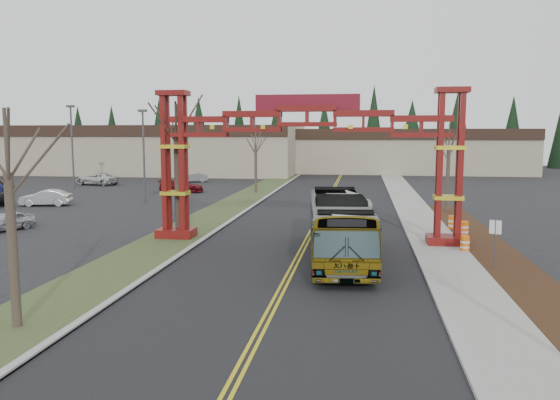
% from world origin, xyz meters
% --- Properties ---
extents(ground, '(200.00, 200.00, 0.00)m').
position_xyz_m(ground, '(0.00, 0.00, 0.00)').
color(ground, black).
rests_on(ground, ground).
extents(road, '(12.00, 110.00, 0.02)m').
position_xyz_m(road, '(0.00, 25.00, 0.01)').
color(road, black).
rests_on(road, ground).
extents(lane_line_left, '(0.12, 100.00, 0.01)m').
position_xyz_m(lane_line_left, '(-0.12, 25.00, 0.03)').
color(lane_line_left, gold).
rests_on(lane_line_left, road).
extents(lane_line_right, '(0.12, 100.00, 0.01)m').
position_xyz_m(lane_line_right, '(0.12, 25.00, 0.03)').
color(lane_line_right, gold).
rests_on(lane_line_right, road).
extents(curb_right, '(0.30, 110.00, 0.15)m').
position_xyz_m(curb_right, '(6.15, 25.00, 0.07)').
color(curb_right, '#9E9F9A').
rests_on(curb_right, ground).
extents(sidewalk_right, '(2.60, 110.00, 0.14)m').
position_xyz_m(sidewalk_right, '(7.60, 25.00, 0.08)').
color(sidewalk_right, gray).
rests_on(sidewalk_right, ground).
extents(landscape_strip, '(2.60, 50.00, 0.12)m').
position_xyz_m(landscape_strip, '(10.20, 10.00, 0.06)').
color(landscape_strip, black).
rests_on(landscape_strip, ground).
extents(grass_median, '(4.00, 110.00, 0.08)m').
position_xyz_m(grass_median, '(-8.00, 25.00, 0.04)').
color(grass_median, '#354623').
rests_on(grass_median, ground).
extents(curb_left, '(0.30, 110.00, 0.15)m').
position_xyz_m(curb_left, '(-6.15, 25.00, 0.07)').
color(curb_left, '#9E9F9A').
rests_on(curb_left, ground).
extents(gateway_arch, '(18.20, 1.60, 8.90)m').
position_xyz_m(gateway_arch, '(0.00, 18.00, 5.98)').
color(gateway_arch, '#5E0C0C').
rests_on(gateway_arch, ground).
extents(retail_building_west, '(46.00, 22.30, 7.50)m').
position_xyz_m(retail_building_west, '(-30.00, 71.96, 3.76)').
color(retail_building_west, gray).
rests_on(retail_building_west, ground).
extents(retail_building_east, '(38.00, 20.30, 7.00)m').
position_xyz_m(retail_building_east, '(10.00, 79.95, 3.51)').
color(retail_building_east, gray).
rests_on(retail_building_east, ground).
extents(conifer_treeline, '(116.10, 5.60, 13.00)m').
position_xyz_m(conifer_treeline, '(0.25, 92.00, 6.49)').
color(conifer_treeline, black).
rests_on(conifer_treeline, ground).
extents(transit_bus, '(3.94, 12.13, 3.32)m').
position_xyz_m(transit_bus, '(2.05, 14.00, 1.66)').
color(transit_bus, '#95979C').
rests_on(transit_bus, ground).
extents(silver_sedan, '(2.53, 5.18, 1.64)m').
position_xyz_m(silver_sedan, '(2.74, 25.50, 0.82)').
color(silver_sedan, '#A5A8AD').
rests_on(silver_sedan, ground).
extents(parked_car_near_a, '(2.74, 3.94, 1.24)m').
position_xyz_m(parked_car_near_a, '(-19.97, 18.86, 0.62)').
color(parked_car_near_a, '#A8A9AF').
rests_on(parked_car_near_a, ground).
extents(parked_car_near_b, '(4.51, 2.36, 1.41)m').
position_xyz_m(parked_car_near_b, '(-24.40, 30.60, 0.71)').
color(parked_car_near_b, silver).
rests_on(parked_car_near_b, ground).
extents(parked_car_mid_a, '(4.95, 2.59, 1.37)m').
position_xyz_m(parked_car_mid_a, '(-16.14, 42.91, 0.69)').
color(parked_car_mid_a, maroon).
rests_on(parked_car_mid_a, ground).
extents(parked_car_far_a, '(4.08, 2.79, 1.27)m').
position_xyz_m(parked_car_far_a, '(-18.63, 54.72, 0.64)').
color(parked_car_far_a, '#97989E').
rests_on(parked_car_far_a, ground).
extents(parked_car_far_b, '(5.80, 3.59, 1.50)m').
position_xyz_m(parked_car_far_b, '(-29.24, 49.44, 0.75)').
color(parked_car_far_b, silver).
rests_on(parked_car_far_b, ground).
extents(bare_tree_median_near, '(3.11, 3.11, 7.21)m').
position_xyz_m(bare_tree_median_near, '(-8.00, 2.34, 5.12)').
color(bare_tree_median_near, '#382D26').
rests_on(bare_tree_median_near, ground).
extents(bare_tree_median_mid, '(3.33, 3.33, 8.30)m').
position_xyz_m(bare_tree_median_mid, '(-8.00, 18.37, 6.06)').
color(bare_tree_median_mid, '#382D26').
rests_on(bare_tree_median_mid, ground).
extents(bare_tree_median_far, '(2.96, 2.96, 7.04)m').
position_xyz_m(bare_tree_median_far, '(-8.00, 43.29, 5.05)').
color(bare_tree_median_far, '#382D26').
rests_on(bare_tree_median_far, ground).
extents(bare_tree_right_far, '(3.00, 3.00, 7.23)m').
position_xyz_m(bare_tree_right_far, '(10.00, 31.68, 5.22)').
color(bare_tree_right_far, '#382D26').
rests_on(bare_tree_right_far, ground).
extents(light_pole_near, '(0.74, 0.37, 8.48)m').
position_xyz_m(light_pole_near, '(-16.33, 33.36, 4.91)').
color(light_pole_near, '#3F3F44').
rests_on(light_pole_near, ground).
extents(light_pole_mid, '(0.82, 0.41, 9.49)m').
position_xyz_m(light_pole_mid, '(-29.38, 44.28, 5.49)').
color(light_pole_mid, '#3F3F44').
rests_on(light_pole_mid, ground).
extents(light_pole_far, '(0.76, 0.38, 8.71)m').
position_xyz_m(light_pole_far, '(-20.28, 54.67, 5.04)').
color(light_pole_far, '#3F3F44').
rests_on(light_pole_far, ground).
extents(street_sign, '(0.51, 0.27, 2.37)m').
position_xyz_m(street_sign, '(9.38, 12.74, 1.71)').
color(street_sign, '#3F3F44').
rests_on(street_sign, ground).
extents(barrel_south, '(0.50, 0.50, 0.92)m').
position_xyz_m(barrel_south, '(8.72, 16.42, 0.46)').
color(barrel_south, orange).
rests_on(barrel_south, ground).
extents(barrel_mid, '(0.54, 0.54, 1.00)m').
position_xyz_m(barrel_mid, '(9.46, 20.90, 0.50)').
color(barrel_mid, orange).
rests_on(barrel_mid, ground).
extents(barrel_north, '(0.53, 0.53, 0.98)m').
position_xyz_m(barrel_north, '(9.14, 23.26, 0.49)').
color(barrel_north, orange).
rests_on(barrel_north, ground).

